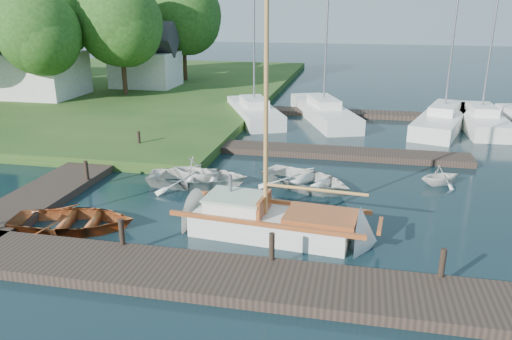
% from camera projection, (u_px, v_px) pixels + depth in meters
% --- Properties ---
extents(ground, '(160.00, 160.00, 0.00)m').
position_uv_depth(ground, '(256.00, 200.00, 18.97)').
color(ground, black).
rests_on(ground, ground).
extents(near_dock, '(18.00, 2.20, 0.30)m').
position_uv_depth(near_dock, '(210.00, 276.00, 13.35)').
color(near_dock, '#2D231D').
rests_on(near_dock, ground).
extents(left_dock, '(2.20, 18.00, 0.30)m').
position_uv_depth(left_dock, '(91.00, 167.00, 22.34)').
color(left_dock, '#2D231D').
rests_on(left_dock, ground).
extents(far_dock, '(14.00, 1.60, 0.30)m').
position_uv_depth(far_dock, '(323.00, 152.00, 24.57)').
color(far_dock, '#2D231D').
rests_on(far_dock, ground).
extents(pontoon, '(30.00, 1.60, 0.30)m').
position_uv_depth(pontoon, '(461.00, 118.00, 31.82)').
color(pontoon, '#2D231D').
rests_on(pontoon, ground).
extents(shore, '(50.00, 40.00, 0.50)m').
position_uv_depth(shore, '(2.00, 84.00, 44.78)').
color(shore, '#244817').
rests_on(shore, ground).
extents(mooring_post_1, '(0.16, 0.16, 0.80)m').
position_uv_depth(mooring_post_1, '(122.00, 232.00, 14.69)').
color(mooring_post_1, black).
rests_on(mooring_post_1, near_dock).
extents(mooring_post_2, '(0.16, 0.16, 0.80)m').
position_uv_depth(mooring_post_2, '(272.00, 246.00, 13.82)').
color(mooring_post_2, black).
rests_on(mooring_post_2, near_dock).
extents(mooring_post_3, '(0.16, 0.16, 0.80)m').
position_uv_depth(mooring_post_3, '(442.00, 263.00, 12.94)').
color(mooring_post_3, black).
rests_on(mooring_post_3, near_dock).
extents(mooring_post_4, '(0.16, 0.16, 0.80)m').
position_uv_depth(mooring_post_4, '(86.00, 170.00, 20.11)').
color(mooring_post_4, black).
rests_on(mooring_post_4, left_dock).
extents(mooring_post_5, '(0.16, 0.16, 0.80)m').
position_uv_depth(mooring_post_5, '(139.00, 139.00, 24.76)').
color(mooring_post_5, black).
rests_on(mooring_post_5, left_dock).
extents(sailboat, '(7.30, 2.62, 9.83)m').
position_uv_depth(sailboat, '(276.00, 224.00, 16.04)').
color(sailboat, silver).
rests_on(sailboat, ground).
extents(dinghy, '(4.47, 3.56, 0.83)m').
position_uv_depth(dinghy, '(73.00, 218.00, 16.38)').
color(dinghy, '#92401C').
rests_on(dinghy, ground).
extents(tender_a, '(4.41, 3.38, 0.85)m').
position_uv_depth(tender_a, '(198.00, 175.00, 20.40)').
color(tender_a, silver).
rests_on(tender_a, ground).
extents(tender_b, '(2.64, 2.43, 1.17)m').
position_uv_depth(tender_b, '(195.00, 168.00, 20.73)').
color(tender_b, silver).
rests_on(tender_b, ground).
extents(tender_c, '(4.90, 4.44, 0.83)m').
position_uv_depth(tender_c, '(306.00, 178.00, 20.15)').
color(tender_c, silver).
rests_on(tender_c, ground).
extents(tender_d, '(2.29, 2.19, 0.94)m').
position_uv_depth(tender_d, '(441.00, 174.00, 20.45)').
color(tender_d, silver).
rests_on(tender_d, ground).
extents(marina_boat_0, '(5.17, 7.85, 10.08)m').
position_uv_depth(marina_boat_0, '(254.00, 111.00, 32.02)').
color(marina_boat_0, silver).
rests_on(marina_boat_0, ground).
extents(marina_boat_1, '(5.34, 9.48, 10.02)m').
position_uv_depth(marina_boat_1, '(323.00, 110.00, 32.13)').
color(marina_boat_1, silver).
rests_on(marina_boat_1, ground).
extents(marina_boat_3, '(4.81, 9.39, 13.17)m').
position_uv_depth(marina_boat_3, '(444.00, 117.00, 30.04)').
color(marina_boat_3, silver).
rests_on(marina_boat_3, ground).
extents(marina_boat_4, '(2.36, 7.41, 9.55)m').
position_uv_depth(marina_boat_4, '(480.00, 119.00, 29.75)').
color(marina_boat_4, silver).
rests_on(marina_boat_4, ground).
extents(house_a, '(6.30, 5.00, 6.29)m').
position_uv_depth(house_a, '(36.00, 63.00, 36.79)').
color(house_a, beige).
rests_on(house_a, shore).
extents(house_c, '(5.25, 4.00, 5.28)m').
position_uv_depth(house_c, '(145.00, 61.00, 41.31)').
color(house_c, beige).
rests_on(house_c, shore).
extents(tree_2, '(5.83, 5.75, 7.82)m').
position_uv_depth(tree_2, '(40.00, 32.00, 33.86)').
color(tree_2, '#332114').
rests_on(tree_2, shore).
extents(tree_3, '(6.41, 6.38, 8.74)m').
position_uv_depth(tree_3, '(120.00, 22.00, 36.62)').
color(tree_3, '#332114').
rests_on(tree_3, shore).
extents(tree_4, '(7.01, 7.01, 9.66)m').
position_uv_depth(tree_4, '(53.00, 13.00, 41.71)').
color(tree_4, '#332114').
rests_on(tree_4, shore).
extents(tree_7, '(6.83, 6.83, 9.38)m').
position_uv_depth(tree_7, '(183.00, 14.00, 43.53)').
color(tree_7, '#332114').
rests_on(tree_7, shore).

